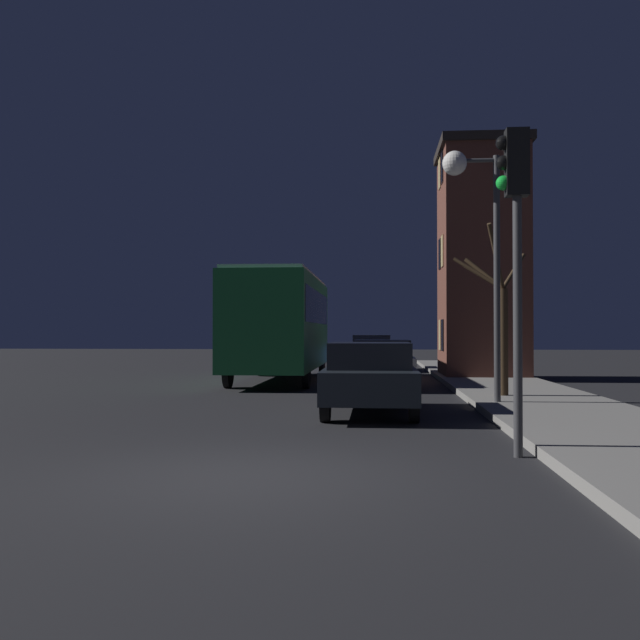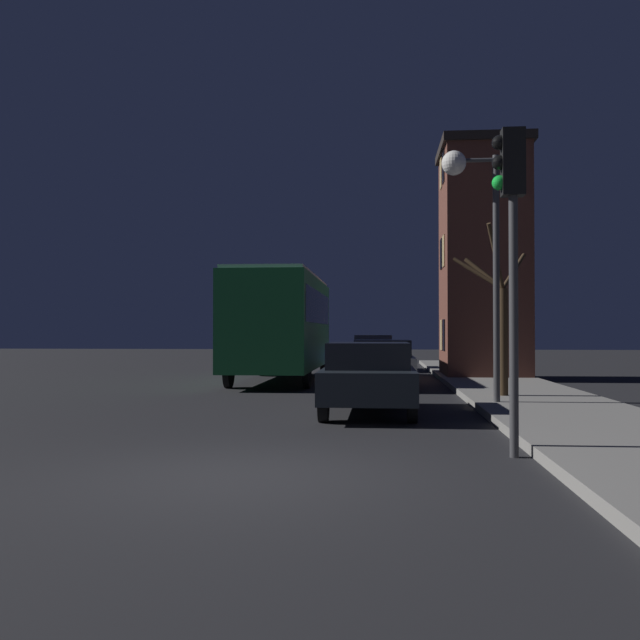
{
  "view_description": "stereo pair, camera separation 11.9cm",
  "coord_description": "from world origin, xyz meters",
  "px_view_note": "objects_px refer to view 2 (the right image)",
  "views": [
    {
      "loc": [
        1.52,
        -8.17,
        1.67
      ],
      "look_at": [
        0.04,
        10.27,
        1.98
      ],
      "focal_mm": 40.0,
      "sensor_mm": 36.0,
      "label": 1
    },
    {
      "loc": [
        1.63,
        -8.16,
        1.67
      ],
      "look_at": [
        0.04,
        10.27,
        1.98
      ],
      "focal_mm": 40.0,
      "sensor_mm": 36.0,
      "label": 2
    }
  ],
  "objects_px": {
    "car_near_lane": "(369,376)",
    "car_mid_lane": "(383,362)",
    "bare_tree": "(500,318)",
    "streetlamp": "(471,208)",
    "car_far_lane": "(374,352)",
    "traffic_light": "(511,221)",
    "bus": "(282,319)"
  },
  "relations": [
    {
      "from": "streetlamp",
      "to": "car_near_lane",
      "type": "relative_size",
      "value": 1.25
    },
    {
      "from": "bus",
      "to": "streetlamp",
      "type": "bearing_deg",
      "value": -57.0
    },
    {
      "from": "streetlamp",
      "to": "car_near_lane",
      "type": "xyz_separation_m",
      "value": [
        -2.2,
        -1.16,
        -3.59
      ]
    },
    {
      "from": "traffic_light",
      "to": "car_far_lane",
      "type": "height_order",
      "value": "traffic_light"
    },
    {
      "from": "streetlamp",
      "to": "car_near_lane",
      "type": "distance_m",
      "value": 4.37
    },
    {
      "from": "car_near_lane",
      "to": "car_far_lane",
      "type": "distance_m",
      "value": 16.37
    },
    {
      "from": "traffic_light",
      "to": "car_far_lane",
      "type": "xyz_separation_m",
      "value": [
        -2.07,
        21.19,
        -2.35
      ]
    },
    {
      "from": "streetlamp",
      "to": "car_near_lane",
      "type": "height_order",
      "value": "streetlamp"
    },
    {
      "from": "car_mid_lane",
      "to": "car_far_lane",
      "type": "distance_m",
      "value": 9.27
    },
    {
      "from": "bus",
      "to": "traffic_light",
      "type": "bearing_deg",
      "value": -70.25
    },
    {
      "from": "car_near_lane",
      "to": "car_mid_lane",
      "type": "distance_m",
      "value": 7.12
    },
    {
      "from": "car_far_lane",
      "to": "bus",
      "type": "bearing_deg",
      "value": -113.11
    },
    {
      "from": "traffic_light",
      "to": "bus",
      "type": "relative_size",
      "value": 0.48
    },
    {
      "from": "traffic_light",
      "to": "bus",
      "type": "bearing_deg",
      "value": 109.75
    },
    {
      "from": "car_near_lane",
      "to": "bare_tree",
      "type": "bearing_deg",
      "value": 42.56
    },
    {
      "from": "car_near_lane",
      "to": "car_mid_lane",
      "type": "height_order",
      "value": "car_near_lane"
    },
    {
      "from": "bare_tree",
      "to": "car_mid_lane",
      "type": "xyz_separation_m",
      "value": [
        -2.78,
        4.3,
        -1.24
      ]
    },
    {
      "from": "car_mid_lane",
      "to": "car_far_lane",
      "type": "xyz_separation_m",
      "value": [
        -0.38,
        9.26,
        0.03
      ]
    },
    {
      "from": "streetlamp",
      "to": "bus",
      "type": "xyz_separation_m",
      "value": [
        -5.3,
        8.16,
        -2.25
      ]
    },
    {
      "from": "bus",
      "to": "car_mid_lane",
      "type": "height_order",
      "value": "bus"
    },
    {
      "from": "traffic_light",
      "to": "bare_tree",
      "type": "height_order",
      "value": "traffic_light"
    },
    {
      "from": "bus",
      "to": "car_mid_lane",
      "type": "xyz_separation_m",
      "value": [
        3.39,
        -2.21,
        -1.35
      ]
    },
    {
      "from": "streetlamp",
      "to": "car_mid_lane",
      "type": "height_order",
      "value": "streetlamp"
    },
    {
      "from": "traffic_light",
      "to": "bare_tree",
      "type": "relative_size",
      "value": 1.09
    },
    {
      "from": "bare_tree",
      "to": "car_far_lane",
      "type": "relative_size",
      "value": 1.02
    },
    {
      "from": "streetlamp",
      "to": "traffic_light",
      "type": "relative_size",
      "value": 1.25
    },
    {
      "from": "car_near_lane",
      "to": "car_far_lane",
      "type": "relative_size",
      "value": 1.1
    },
    {
      "from": "traffic_light",
      "to": "car_mid_lane",
      "type": "xyz_separation_m",
      "value": [
        -1.69,
        11.94,
        -2.38
      ]
    },
    {
      "from": "bus",
      "to": "bare_tree",
      "type": "bearing_deg",
      "value": -46.52
    },
    {
      "from": "car_far_lane",
      "to": "car_near_lane",
      "type": "bearing_deg",
      "value": -89.68
    },
    {
      "from": "streetlamp",
      "to": "car_far_lane",
      "type": "bearing_deg",
      "value": 98.56
    },
    {
      "from": "bare_tree",
      "to": "streetlamp",
      "type": "bearing_deg",
      "value": -117.71
    }
  ]
}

